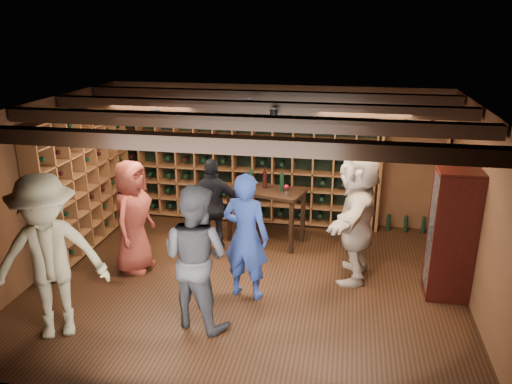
% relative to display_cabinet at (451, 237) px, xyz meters
% --- Properties ---
extents(ground, '(6.00, 6.00, 0.00)m').
position_rel_display_cabinet_xyz_m(ground, '(-2.71, -0.20, -0.86)').
color(ground, black).
rests_on(ground, ground).
extents(room_shell, '(6.00, 6.00, 6.00)m').
position_rel_display_cabinet_xyz_m(room_shell, '(-2.71, -0.15, 1.56)').
color(room_shell, '#512F1B').
rests_on(room_shell, ground).
extents(wine_rack_back, '(4.65, 0.30, 2.20)m').
position_rel_display_cabinet_xyz_m(wine_rack_back, '(-3.24, 2.13, 0.29)').
color(wine_rack_back, brown).
rests_on(wine_rack_back, ground).
extents(wine_rack_left, '(0.30, 2.65, 2.20)m').
position_rel_display_cabinet_xyz_m(wine_rack_left, '(-5.54, 0.62, 0.29)').
color(wine_rack_left, brown).
rests_on(wine_rack_left, ground).
extents(crate_shelf, '(1.20, 0.32, 2.07)m').
position_rel_display_cabinet_xyz_m(crate_shelf, '(-0.31, 2.12, 0.71)').
color(crate_shelf, brown).
rests_on(crate_shelf, ground).
extents(display_cabinet, '(0.55, 0.50, 1.75)m').
position_rel_display_cabinet_xyz_m(display_cabinet, '(0.00, 0.00, 0.00)').
color(display_cabinet, black).
rests_on(display_cabinet, ground).
extents(man_blue_shirt, '(0.70, 0.53, 1.74)m').
position_rel_display_cabinet_xyz_m(man_blue_shirt, '(-2.66, -0.51, 0.01)').
color(man_blue_shirt, navy).
rests_on(man_blue_shirt, ground).
extents(man_grey_suit, '(1.04, 0.92, 1.80)m').
position_rel_display_cabinet_xyz_m(man_grey_suit, '(-3.11, -1.26, 0.04)').
color(man_grey_suit, black).
rests_on(man_grey_suit, ground).
extents(guest_red_floral, '(0.60, 0.87, 1.70)m').
position_rel_display_cabinet_xyz_m(guest_red_floral, '(-4.44, -0.07, -0.01)').
color(guest_red_floral, maroon).
rests_on(guest_red_floral, ground).
extents(guest_woman_black, '(0.96, 0.54, 1.56)m').
position_rel_display_cabinet_xyz_m(guest_woman_black, '(-3.43, 0.71, -0.08)').
color(guest_woman_black, black).
rests_on(guest_woman_black, ground).
extents(guest_khaki, '(1.48, 1.23, 1.99)m').
position_rel_display_cabinet_xyz_m(guest_khaki, '(-4.69, -1.78, 0.14)').
color(guest_khaki, '#7C7155').
rests_on(guest_khaki, ground).
extents(guest_beige, '(0.79, 1.85, 1.94)m').
position_rel_display_cabinet_xyz_m(guest_beige, '(-1.23, 0.28, 0.11)').
color(guest_beige, tan).
rests_on(guest_beige, ground).
extents(tasting_table, '(1.34, 0.91, 1.20)m').
position_rel_display_cabinet_xyz_m(tasting_table, '(-2.69, 1.28, -0.05)').
color(tasting_table, black).
rests_on(tasting_table, ground).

